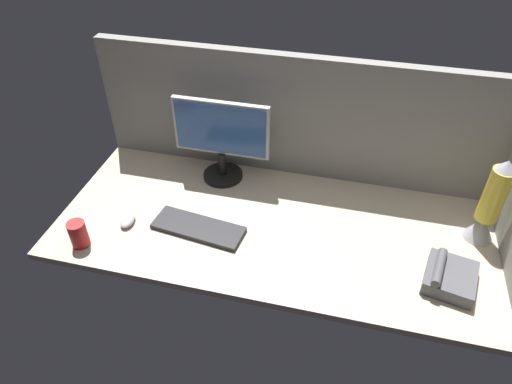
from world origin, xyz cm
name	(u,v)px	position (x,y,z in cm)	size (l,w,h in cm)	color
ground_plane	(279,226)	(0.00, 0.00, -1.50)	(180.00, 80.00, 3.00)	tan
cubicle_wall_back	(299,118)	(0.00, 37.50, 28.08)	(180.00, 5.00, 56.17)	gray
monitor	(221,137)	(-31.61, 25.12, 21.18)	(42.43, 18.00, 38.12)	black
keyboard	(198,228)	(-30.94, -11.60, 1.00)	(37.00, 13.00, 2.00)	#262628
mouse	(127,220)	(-60.41, -14.59, 1.70)	(5.60, 9.60, 3.40)	silver
mug_red_plastic	(78,234)	(-72.43, -30.22, 5.52)	(6.85, 6.85, 11.04)	red
lava_lamp	(489,208)	(77.65, 10.88, 15.57)	(11.34, 11.34, 37.11)	#A5A5AD
desk_phone	(449,277)	(64.48, -16.06, 3.19)	(20.48, 22.04, 8.80)	#4C4C51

